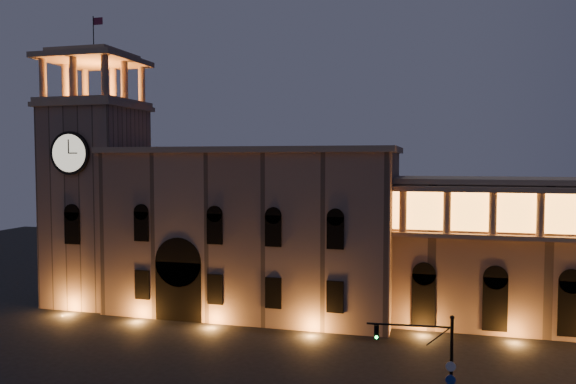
% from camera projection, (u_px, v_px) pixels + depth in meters
% --- Properties ---
extents(government_building, '(30.80, 12.80, 17.60)m').
position_uv_depth(government_building, '(253.00, 230.00, 60.41)').
color(government_building, '#90715E').
rests_on(government_building, ground).
extents(clock_tower, '(9.80, 9.80, 32.40)m').
position_uv_depth(clock_tower, '(96.00, 193.00, 63.97)').
color(clock_tower, '#90715E').
rests_on(clock_tower, ground).
extents(traffic_light, '(5.24, 0.85, 7.20)m').
position_uv_depth(traffic_light, '(436.00, 371.00, 33.21)').
color(traffic_light, black).
rests_on(traffic_light, ground).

